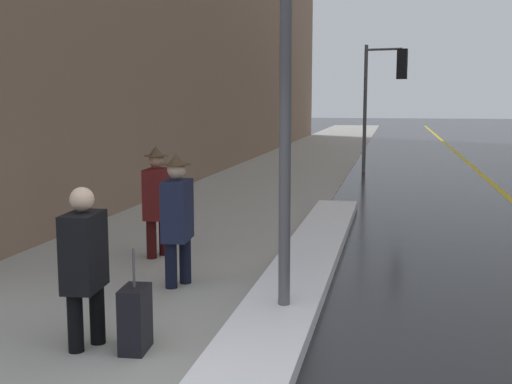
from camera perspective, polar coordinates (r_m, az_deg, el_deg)
name	(u,v)px	position (r m, az deg, el deg)	size (l,w,h in m)	color
sidewalk_slab	(281,174)	(19.55, 2.21, 1.57)	(4.00, 80.00, 0.01)	#9E9B93
road_centre_stripe	(488,180)	(19.44, 19.91, 1.04)	(0.16, 80.00, 0.00)	gold
snow_bank_curb	(307,260)	(8.85, 4.60, -6.02)	(0.80, 9.67, 0.15)	white
traffic_light_near	(387,81)	(20.28, 11.60, 9.68)	(1.30, 0.37, 3.93)	#515156
pedestrian_nearside	(84,260)	(5.95, -15.02, -5.88)	(0.32, 0.50, 1.49)	black
pedestrian_in_fedora	(177,214)	(7.73, -7.00, -2.00)	(0.35, 0.52, 1.62)	black
pedestrian_in_glasses	(157,197)	(9.21, -8.80, -0.47)	(0.34, 0.52, 1.60)	#340C0C
rolling_suitcase	(135,319)	(5.93, -10.69, -11.07)	(0.25, 0.38, 0.95)	black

